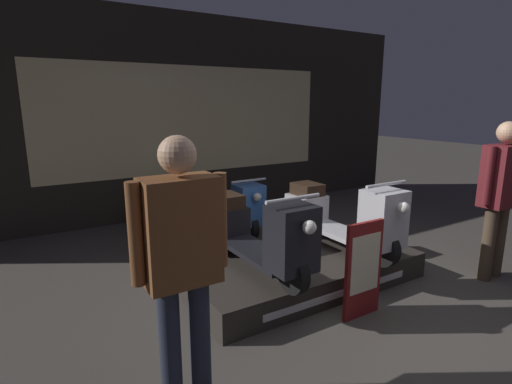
# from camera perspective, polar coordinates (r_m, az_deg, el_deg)

# --- Properties ---
(ground_plane) EXTENTS (30.00, 30.00, 0.00)m
(ground_plane) POSITION_cam_1_polar(r_m,az_deg,el_deg) (3.83, 16.56, -16.47)
(ground_plane) COLOR #423D38
(shop_wall_back) EXTENTS (8.73, 0.09, 3.20)m
(shop_wall_back) POSITION_cam_1_polar(r_m,az_deg,el_deg) (6.69, -9.13, 10.55)
(shop_wall_back) COLOR #28231E
(shop_wall_back) RESTS_ON ground_plane
(display_platform) EXTENTS (2.42, 1.24, 0.27)m
(display_platform) POSITION_cam_1_polar(r_m,az_deg,el_deg) (4.27, 6.20, -10.83)
(display_platform) COLOR #2D2823
(display_platform) RESTS_ON ground_plane
(scooter_display_left) EXTENTS (0.52, 1.65, 0.83)m
(scooter_display_left) POSITION_cam_1_polar(r_m,az_deg,el_deg) (3.82, -0.30, -5.91)
(scooter_display_left) COLOR black
(scooter_display_left) RESTS_ON display_platform
(scooter_display_right) EXTENTS (0.52, 1.65, 0.83)m
(scooter_display_right) POSITION_cam_1_polar(r_m,az_deg,el_deg) (4.46, 11.80, -3.44)
(scooter_display_right) COLOR black
(scooter_display_right) RESTS_ON display_platform
(scooter_backrow_0) EXTENTS (0.52, 1.65, 0.83)m
(scooter_backrow_0) POSITION_cam_1_polar(r_m,az_deg,el_deg) (5.61, -11.96, -2.94)
(scooter_backrow_0) COLOR black
(scooter_backrow_0) RESTS_ON ground_plane
(scooter_backrow_1) EXTENTS (0.52, 1.65, 0.83)m
(scooter_backrow_1) POSITION_cam_1_polar(r_m,az_deg,el_deg) (5.94, -3.98, -1.80)
(scooter_backrow_1) COLOR black
(scooter_backrow_1) RESTS_ON ground_plane
(person_left_browsing) EXTENTS (0.59, 0.24, 1.66)m
(person_left_browsing) POSITION_cam_1_polar(r_m,az_deg,el_deg) (2.38, -10.59, -8.57)
(person_left_browsing) COLOR #232838
(person_left_browsing) RESTS_ON ground_plane
(person_right_browsing) EXTENTS (0.59, 0.24, 1.65)m
(person_right_browsing) POSITION_cam_1_polar(r_m,az_deg,el_deg) (4.77, 31.57, 0.44)
(person_right_browsing) COLOR #473828
(person_right_browsing) RESTS_ON ground_plane
(price_sign_board) EXTENTS (0.40, 0.04, 0.86)m
(price_sign_board) POSITION_cam_1_polar(r_m,az_deg,el_deg) (3.60, 15.07, -10.64)
(price_sign_board) COLOR maroon
(price_sign_board) RESTS_ON ground_plane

